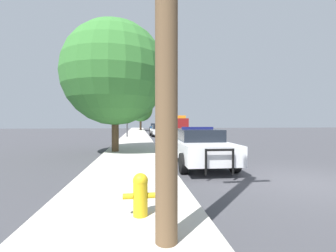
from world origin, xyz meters
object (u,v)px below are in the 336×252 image
at_px(car_background_distant, 155,127).
at_px(fire_hydrant, 140,193).
at_px(tree_sidewalk_near, 115,74).
at_px(tree_sidewalk_far, 141,110).
at_px(car_background_midblock, 159,130).
at_px(police_car, 198,145).
at_px(box_truck, 177,123).
at_px(traffic_light, 140,106).

bearing_deg(car_background_distant, fire_hydrant, -93.55).
height_order(tree_sidewalk_near, tree_sidewalk_far, tree_sidewalk_near).
relative_size(car_background_midblock, car_background_distant, 0.89).
distance_m(police_car, box_truck, 33.41).
bearing_deg(box_truck, police_car, 79.01).
distance_m(car_background_distant, box_truck, 4.34).
xyz_separation_m(police_car, fire_hydrant, (-2.41, -5.07, -0.26)).
xyz_separation_m(fire_hydrant, traffic_light, (0.19, 20.65, 2.90)).
xyz_separation_m(box_truck, tree_sidewalk_near, (-8.55, -29.51, 2.76)).
height_order(car_background_distant, tree_sidewalk_far, tree_sidewalk_far).
relative_size(traffic_light, box_truck, 0.63).
relative_size(fire_hydrant, tree_sidewalk_far, 0.12).
distance_m(police_car, fire_hydrant, 5.62).
height_order(car_background_distant, tree_sidewalk_near, tree_sidewalk_near).
height_order(box_truck, tree_sidewalk_far, tree_sidewalk_far).
xyz_separation_m(police_car, box_truck, (4.85, 33.05, 0.82)).
xyz_separation_m(car_background_distant, box_truck, (4.26, 0.01, 0.84)).
distance_m(car_background_distant, tree_sidewalk_near, 30.03).
bearing_deg(police_car, tree_sidewalk_far, -84.96).
height_order(police_car, car_background_midblock, police_car).
bearing_deg(police_car, tree_sidewalk_near, -42.01).
xyz_separation_m(traffic_light, car_background_midblock, (2.17, 2.22, -2.70)).
height_order(traffic_light, box_truck, traffic_light).
xyz_separation_m(fire_hydrant, box_truck, (7.26, 38.11, 1.07)).
bearing_deg(tree_sidewalk_far, car_background_midblock, -83.31).
relative_size(traffic_light, tree_sidewalk_near, 0.66).
distance_m(car_background_distant, tree_sidewalk_far, 4.55).
xyz_separation_m(traffic_light, car_background_distant, (2.81, 17.46, -2.67)).
relative_size(fire_hydrant, car_background_distant, 0.16).
relative_size(car_background_distant, tree_sidewalk_far, 0.73).
bearing_deg(police_car, car_background_distant, -89.32).
bearing_deg(car_background_midblock, car_background_distant, 85.69).
relative_size(police_car, box_truck, 0.70).
bearing_deg(tree_sidewalk_near, traffic_light, 83.01).
distance_m(fire_hydrant, tree_sidewalk_far, 39.91).
xyz_separation_m(fire_hydrant, tree_sidewalk_near, (-1.29, 8.60, 3.83)).
height_order(traffic_light, car_background_distant, traffic_light).
bearing_deg(tree_sidewalk_far, traffic_light, -90.58).
height_order(traffic_light, tree_sidewalk_far, tree_sidewalk_far).
bearing_deg(car_background_distant, tree_sidewalk_near, -97.31).
bearing_deg(car_background_midblock, box_truck, 70.27).
xyz_separation_m(car_background_midblock, tree_sidewalk_near, (-3.65, -14.27, 3.63)).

